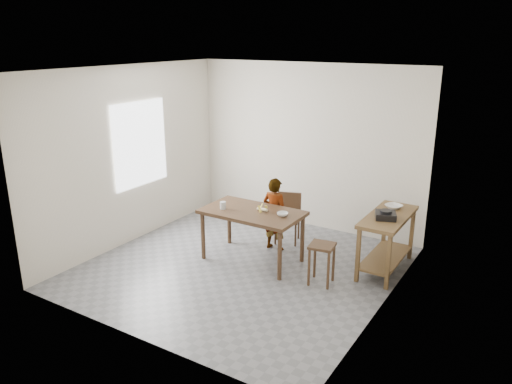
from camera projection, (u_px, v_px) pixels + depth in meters
The scene contains 17 objects.
floor at pixel (241, 269), 6.98m from camera, with size 4.00×4.00×0.04m, color slate.
ceiling at pixel (239, 68), 6.15m from camera, with size 4.00×4.00×0.04m, color white.
wall_back at pixel (308, 147), 8.20m from camera, with size 4.00×0.04×2.70m, color beige.
wall_front at pixel (127, 221), 4.92m from camera, with size 4.00×0.04×2.70m, color beige.
wall_left at pixel (129, 156), 7.57m from camera, with size 0.04×4.00×2.70m, color beige.
wall_right at pixel (391, 200), 5.55m from camera, with size 0.04×4.00×2.70m, color beige.
window_pane at pixel (140, 144), 7.67m from camera, with size 0.02×1.10×1.30m, color white.
dining_table at pixel (252, 236), 7.10m from camera, with size 1.40×0.80×0.75m, color #402A1A, non-canonical shape.
prep_counter at pixel (386, 243), 6.80m from camera, with size 0.50×1.20×0.80m, color brown, non-canonical shape.
child at pixel (275, 214), 7.42m from camera, with size 0.41×0.27×1.11m, color white.
dining_chair at pixel (287, 219), 7.74m from camera, with size 0.37×0.37×0.76m, color #402A1A, non-canonical shape.
stool at pixel (321, 264), 6.46m from camera, with size 0.31×0.31×0.55m, color #402A1A, non-canonical shape.
glass_tumbler at pixel (223, 205), 7.05m from camera, with size 0.08×0.08×0.11m, color silver.
small_bowl at pixel (283, 214), 6.78m from camera, with size 0.15×0.15×0.05m, color silver.
banana at pixel (262, 209), 6.96m from camera, with size 0.19×0.14×0.07m, color #F6E853, non-canonical shape.
serving_bowl at pixel (394, 207), 6.92m from camera, with size 0.22×0.22×0.06m, color silver.
gas_burner at pixel (386, 215), 6.54m from camera, with size 0.26×0.26×0.09m, color black.
Camera 1 is at (3.51, -5.27, 3.11)m, focal length 35.00 mm.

